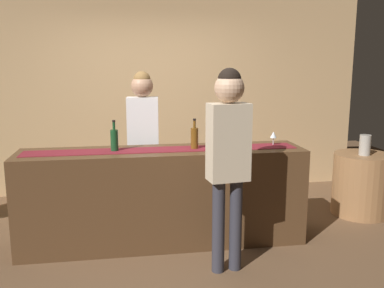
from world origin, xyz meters
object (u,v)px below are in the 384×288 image
wine_bottle_amber (194,138)px  wine_bottle_green (114,140)px  wine_bottle_clear (217,137)px  customer_sipping (228,148)px  wine_glass_near_customer (232,137)px  vase_on_side_table (365,145)px  round_side_table (362,184)px  bartender (143,131)px  wine_glass_mid_counter (273,135)px

wine_bottle_amber → wine_bottle_green: same height
wine_bottle_clear → customer_sipping: bearing=-94.7°
wine_bottle_clear → wine_glass_near_customer: 0.18m
vase_on_side_table → wine_glass_near_customer: bearing=-168.1°
customer_sipping → wine_glass_near_customer: bearing=65.8°
round_side_table → wine_bottle_green: bearing=-171.4°
bartender → customer_sipping: size_ratio=0.97×
wine_glass_near_customer → bartender: 1.03m
bartender → customer_sipping: customer_sipping is taller
wine_bottle_amber → wine_glass_mid_counter: bearing=3.9°
wine_glass_mid_counter → bartender: bartender is taller
vase_on_side_table → wine_bottle_green: bearing=-172.4°
wine_bottle_clear → wine_glass_near_customer: size_ratio=2.10×
round_side_table → wine_bottle_clear: bearing=-165.9°
wine_bottle_green → wine_glass_mid_counter: (1.62, 0.04, -0.01)m
bartender → wine_bottle_green: bearing=66.9°
wine_bottle_green → bartender: bartender is taller
wine_bottle_green → wine_glass_mid_counter: bearing=1.6°
wine_bottle_green → customer_sipping: 1.18m
wine_bottle_amber → wine_glass_near_customer: bearing=6.1°
customer_sipping → vase_on_side_table: bearing=22.4°
wine_glass_near_customer → wine_glass_mid_counter: size_ratio=1.00×
wine_bottle_clear → customer_sipping: customer_sipping is taller
wine_glass_mid_counter → round_side_table: 1.51m
wine_bottle_green → wine_bottle_clear: size_ratio=1.00×
wine_bottle_amber → wine_bottle_green: size_ratio=1.00×
wine_bottle_clear → bartender: (-0.71, 0.60, -0.01)m
wine_bottle_clear → vase_on_side_table: 1.92m
wine_bottle_amber → bartender: 0.75m
wine_bottle_clear → wine_bottle_green: bearing=178.0°
round_side_table → wine_bottle_amber: bearing=-168.0°
vase_on_side_table → bartender: bearing=176.0°
wine_glass_near_customer → round_side_table: bearing=13.3°
wine_bottle_green → bartender: size_ratio=0.18×
wine_glass_near_customer → round_side_table: wine_glass_near_customer is taller
wine_bottle_amber → bartender: size_ratio=0.18×
wine_bottle_green → wine_bottle_clear: (1.01, -0.04, 0.00)m
wine_glass_near_customer → customer_sipping: 0.76m
bartender → customer_sipping: (0.65, -1.27, 0.04)m
wine_bottle_amber → round_side_table: (2.12, 0.45, -0.71)m
wine_bottle_green → wine_glass_near_customer: 1.18m
wine_bottle_green → wine_glass_mid_counter: size_ratio=2.10×
wine_glass_near_customer → wine_glass_mid_counter: same height
wine_bottle_amber → vase_on_side_table: bearing=10.8°
wine_bottle_amber → wine_glass_near_customer: (0.40, 0.04, -0.01)m
wine_bottle_green → wine_glass_mid_counter: wine_bottle_green is taller
wine_bottle_amber → customer_sipping: bearing=-75.8°
wine_glass_mid_counter → customer_sipping: customer_sipping is taller
wine_glass_mid_counter → customer_sipping: 1.00m
bartender → round_side_table: bartender is taller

